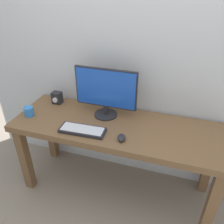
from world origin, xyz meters
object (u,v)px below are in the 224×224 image
audio_controller (57,98)px  keyboard_primary (82,130)px  monitor (106,92)px  desk (117,135)px  coffee_mug (29,111)px  mouse (121,138)px

audio_controller → keyboard_primary: bearing=-40.3°
monitor → desk: bearing=-42.9°
monitor → coffee_mug: monitor is taller
desk → audio_controller: audio_controller is taller
desk → audio_controller: bearing=164.1°
desk → monitor: 0.39m
monitor → mouse: bearing=-53.4°
desk → keyboard_primary: bearing=-143.9°
audio_controller → coffee_mug: 0.31m
mouse → audio_controller: 0.84m
monitor → coffee_mug: bearing=-161.2°
mouse → coffee_mug: coffee_mug is taller
monitor → mouse: 0.44m
mouse → coffee_mug: bearing=162.6°
mouse → keyboard_primary: bearing=166.9°
mouse → monitor: bearing=114.9°
desk → coffee_mug: bearing=-173.2°
mouse → coffee_mug: size_ratio=1.10×
mouse → audio_controller: audio_controller is taller
keyboard_primary → coffee_mug: size_ratio=4.50×
keyboard_primary → audio_controller: audio_controller is taller
monitor → mouse: monitor is taller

